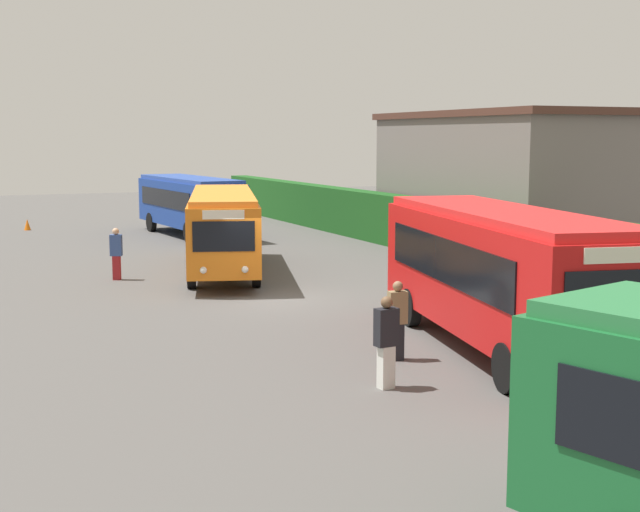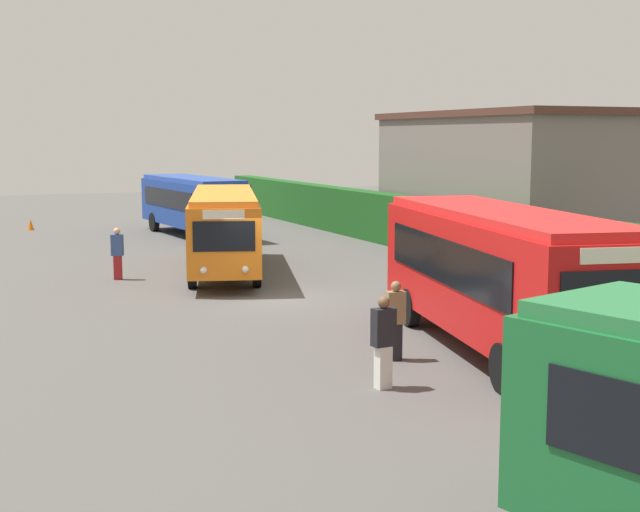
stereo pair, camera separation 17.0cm
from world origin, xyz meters
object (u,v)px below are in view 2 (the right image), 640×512
object	(u,v)px
person_right	(395,318)
traffic_cone	(31,224)
bus_orange	(224,226)
person_center	(117,252)
bus_red	(500,271)
bus_blue	(192,202)
person_far	(383,340)
person_left	(227,213)

from	to	relation	value
person_right	traffic_cone	distance (m)	32.66
traffic_cone	bus_orange	bearing A→B (deg)	15.72
person_center	bus_red	bearing A→B (deg)	-134.36
bus_blue	bus_red	size ratio (longest dim) A/B	0.92
person_far	person_left	bearing A→B (deg)	162.86
person_left	person_far	distance (m)	30.76
bus_orange	traffic_cone	bearing A→B (deg)	-147.28
bus_orange	person_left	bearing A→B (deg)	179.39
person_center	person_right	bearing A→B (deg)	-143.28
bus_blue	bus_red	bearing A→B (deg)	-4.83
bus_red	person_right	size ratio (longest dim) A/B	5.76
person_center	traffic_cone	distance (m)	18.60
person_left	person_right	xyz separation A→B (m)	(28.27, -4.84, 0.04)
bus_red	traffic_cone	world-z (taller)	bus_red
person_center	person_far	xyz separation A→B (m)	(15.60, 2.40, 0.01)
bus_red	traffic_cone	xyz separation A→B (m)	(-32.58, -7.55, -1.61)
bus_red	person_center	size ratio (longest dim) A/B	5.65
person_far	traffic_cone	xyz separation A→B (m)	(-34.14, -3.72, -0.69)
person_left	person_center	size ratio (longest dim) A/B	0.95
person_center	bus_blue	bearing A→B (deg)	-4.24
person_left	person_right	distance (m)	28.68
bus_red	person_far	bearing A→B (deg)	-55.85
bus_red	person_far	distance (m)	4.24
person_right	bus_orange	bearing A→B (deg)	8.56
person_center	person_far	distance (m)	15.78
bus_blue	person_center	distance (m)	13.84
person_center	person_right	distance (m)	14.21
person_left	person_right	size ratio (longest dim) A/B	0.97
person_right	traffic_cone	size ratio (longest dim) A/B	3.00
person_center	traffic_cone	world-z (taller)	person_center
bus_red	person_far	xyz separation A→B (m)	(1.56, -3.83, -0.92)
person_left	bus_blue	bearing A→B (deg)	5.91
bus_blue	person_center	xyz separation A→B (m)	(12.43, -6.05, -0.75)
bus_blue	bus_red	world-z (taller)	bus_red
person_center	person_far	bearing A→B (deg)	-149.54
bus_blue	person_right	distance (m)	26.27
person_far	person_right	bearing A→B (deg)	140.04
person_center	person_far	size ratio (longest dim) A/B	0.98
bus_blue	person_center	bearing A→B (deg)	-31.17
bus_orange	traffic_cone	xyz separation A→B (m)	(-18.55, -5.22, -1.44)
bus_red	person_center	world-z (taller)	bus_red
bus_orange	person_center	distance (m)	3.98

